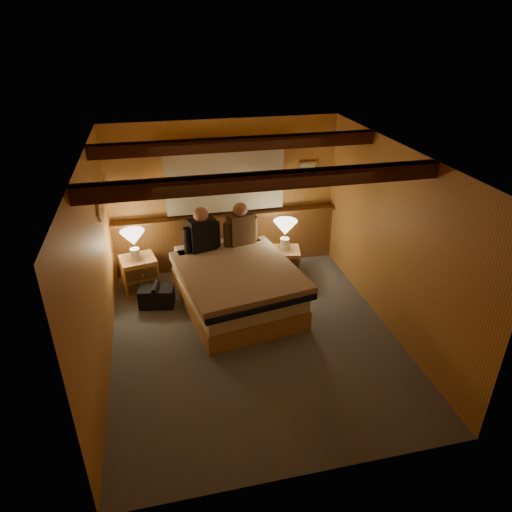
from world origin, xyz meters
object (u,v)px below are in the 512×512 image
object	(u,v)px
person_left	(202,232)
duffel_bag	(157,296)
bed	(236,285)
nightstand_right	(284,264)
person_right	(241,227)
nightstand_left	(140,274)
lamp_right	(285,229)
lamp_left	(133,240)

from	to	relation	value
person_left	duffel_bag	size ratio (longest dim) A/B	1.29
bed	nightstand_right	xyz separation A→B (m)	(0.89, 0.62, -0.09)
bed	person_left	world-z (taller)	person_left
bed	person_left	distance (m)	0.93
person_right	duffel_bag	distance (m)	1.60
nightstand_left	person_left	world-z (taller)	person_left
lamp_right	duffel_bag	distance (m)	2.16
nightstand_left	lamp_right	bearing A→B (deg)	-14.77
nightstand_right	lamp_left	xyz separation A→B (m)	(-2.26, 0.10, 0.62)
nightstand_right	duffel_bag	xyz separation A→B (m)	(-2.01, -0.35, -0.10)
nightstand_right	lamp_left	size ratio (longest dim) A/B	1.18
person_left	person_right	size ratio (longest dim) A/B	1.01
bed	lamp_left	world-z (taller)	lamp_left
lamp_left	lamp_right	size ratio (longest dim) A/B	0.96
person_right	bed	bearing A→B (deg)	-122.12
lamp_left	person_right	bearing A→B (deg)	-1.02
duffel_bag	person_left	bearing A→B (deg)	35.77
lamp_right	bed	bearing A→B (deg)	-144.19
lamp_left	lamp_right	xyz separation A→B (m)	(2.26, -0.08, -0.03)
nightstand_left	lamp_left	size ratio (longest dim) A/B	1.28
nightstand_left	person_left	size ratio (longest dim) A/B	0.85
nightstand_right	lamp_right	world-z (taller)	lamp_right
lamp_right	person_left	world-z (taller)	person_left
nightstand_left	lamp_left	bearing A→B (deg)	-140.53
nightstand_left	lamp_right	world-z (taller)	lamp_right
person_left	nightstand_right	bearing A→B (deg)	-15.66
nightstand_left	lamp_right	size ratio (longest dim) A/B	1.22
bed	lamp_right	world-z (taller)	lamp_right
lamp_right	person_right	size ratio (longest dim) A/B	0.70
lamp_right	person_left	size ratio (longest dim) A/B	0.69
nightstand_left	duffel_bag	distance (m)	0.55
lamp_right	person_right	distance (m)	0.69
nightstand_right	lamp_right	xyz separation A→B (m)	(0.00, 0.02, 0.59)
nightstand_right	lamp_left	distance (m)	2.34
bed	duffel_bag	distance (m)	1.17
nightstand_right	bed	bearing A→B (deg)	-133.10
lamp_right	person_right	world-z (taller)	person_right
person_right	duffel_bag	bearing A→B (deg)	-177.50
bed	lamp_left	bearing A→B (deg)	142.03
person_left	duffel_bag	world-z (taller)	person_left
nightstand_right	lamp_right	distance (m)	0.59
nightstand_left	nightstand_right	world-z (taller)	nightstand_left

